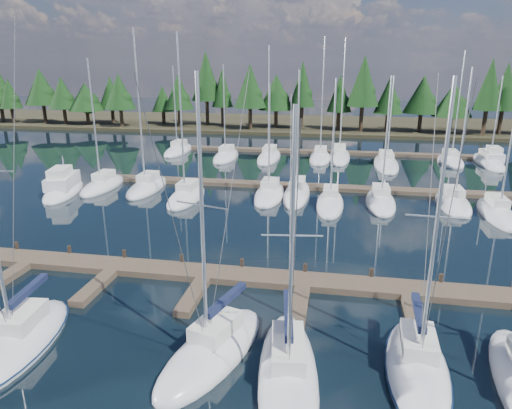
% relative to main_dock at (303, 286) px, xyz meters
% --- Properties ---
extents(ground, '(260.00, 260.00, 0.00)m').
position_rel_main_dock_xyz_m(ground, '(0.00, 12.64, -0.20)').
color(ground, black).
rests_on(ground, ground).
extents(far_shore, '(220.00, 30.00, 0.60)m').
position_rel_main_dock_xyz_m(far_shore, '(0.00, 72.64, 0.10)').
color(far_shore, '#312C1B').
rests_on(far_shore, ground).
extents(main_dock, '(44.00, 6.13, 0.90)m').
position_rel_main_dock_xyz_m(main_dock, '(0.00, 0.00, 0.00)').
color(main_dock, brown).
rests_on(main_dock, ground).
extents(back_docks, '(50.00, 21.80, 0.40)m').
position_rel_main_dock_xyz_m(back_docks, '(0.00, 32.23, -0.00)').
color(back_docks, brown).
rests_on(back_docks, ground).
extents(front_sailboat_1, '(3.84, 8.19, 15.58)m').
position_rel_main_dock_xyz_m(front_sailboat_1, '(-12.67, -8.04, 0.09)').
color(front_sailboat_1, silver).
rests_on(front_sailboat_1, ground).
extents(front_sailboat_2, '(4.86, 8.28, 13.31)m').
position_rel_main_dock_xyz_m(front_sailboat_2, '(-3.52, -7.14, 0.09)').
color(front_sailboat_2, silver).
rests_on(front_sailboat_2, ground).
extents(front_sailboat_3, '(3.74, 9.78, 12.26)m').
position_rel_main_dock_xyz_m(front_sailboat_3, '(0.05, -8.23, 0.08)').
color(front_sailboat_3, silver).
rests_on(front_sailboat_3, ground).
extents(front_sailboat_4, '(3.07, 7.93, 13.16)m').
position_rel_main_dock_xyz_m(front_sailboat_4, '(5.44, -6.72, 0.08)').
color(front_sailboat_4, silver).
rests_on(front_sailboat_4, ground).
extents(back_sailboat_rows, '(46.63, 33.81, 16.75)m').
position_rel_main_dock_xyz_m(back_sailboat_rows, '(0.08, 28.09, 0.06)').
color(back_sailboat_rows, silver).
rests_on(back_sailboat_rows, ground).
extents(motor_yacht_left, '(5.16, 9.37, 4.45)m').
position_rel_main_dock_xyz_m(motor_yacht_left, '(-25.79, 16.40, 0.29)').
color(motor_yacht_left, silver).
rests_on(motor_yacht_left, ground).
extents(motor_yacht_right, '(3.04, 8.02, 3.93)m').
position_rel_main_dock_xyz_m(motor_yacht_right, '(21.54, 38.87, 0.24)').
color(motor_yacht_right, silver).
rests_on(motor_yacht_right, ground).
extents(tree_line, '(184.87, 11.75, 14.37)m').
position_rel_main_dock_xyz_m(tree_line, '(-1.45, 62.85, 7.27)').
color(tree_line, black).
rests_on(tree_line, far_shore).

